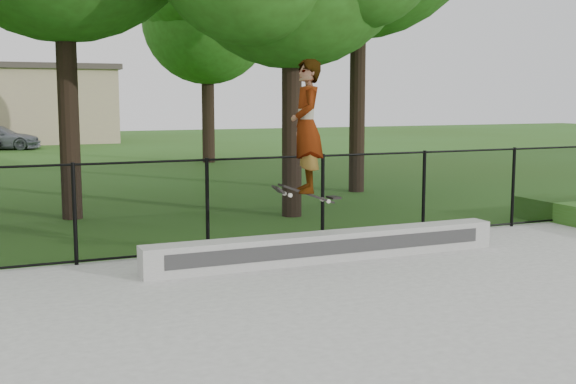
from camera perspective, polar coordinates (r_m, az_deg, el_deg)
name	(u,v)px	position (r m, az deg, el deg)	size (l,w,h in m)	color
grind_ledge	(329,246)	(10.85, 3.23, -4.31)	(5.66, 0.40, 0.42)	#B5B6B0
skater_airborne	(307,128)	(10.26, 1.49, 5.07)	(0.80, 0.78, 2.10)	black
chainlink_fence	(207,206)	(11.30, -6.39, -1.09)	(16.06, 0.06, 1.50)	black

